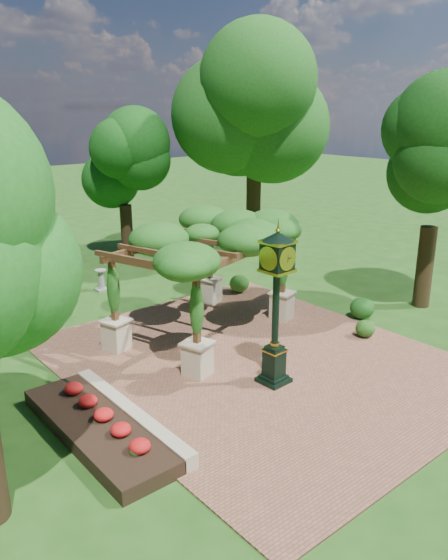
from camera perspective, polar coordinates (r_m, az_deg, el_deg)
ground at (r=15.97m, az=5.82°, el=-9.65°), size 120.00×120.00×0.00m
brick_plaza at (r=16.60m, az=3.35°, el=-8.41°), size 10.00×12.00×0.04m
border_wall at (r=13.75m, az=-9.73°, el=-13.72°), size 0.35×5.00×0.40m
flower_bed at (r=13.42m, az=-13.15°, el=-14.92°), size 1.50×5.00×0.36m
pedestal_clock at (r=14.40m, az=5.48°, el=-1.53°), size 0.90×0.90×4.33m
pergola at (r=17.53m, az=-2.11°, el=3.80°), size 6.86×5.36×3.79m
sundial at (r=23.19m, az=-12.70°, el=-0.14°), size 0.51×0.51×0.89m
shrub_front at (r=18.64m, az=14.54°, el=-4.93°), size 0.68×0.68×0.57m
shrub_mid at (r=20.18m, az=14.22°, el=-2.85°), size 1.10×1.10×0.77m
shrub_back at (r=22.33m, az=1.60°, el=-0.36°), size 1.04×1.04×0.73m
tree_north at (r=27.41m, az=-10.50°, el=11.96°), size 3.29×3.29×6.92m
tree_east_far at (r=27.32m, az=3.25°, el=17.07°), size 5.13×5.13×10.24m
tree_east_near at (r=21.20m, az=21.37°, el=11.49°), size 3.55×3.55×7.99m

